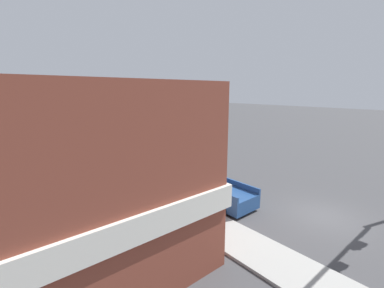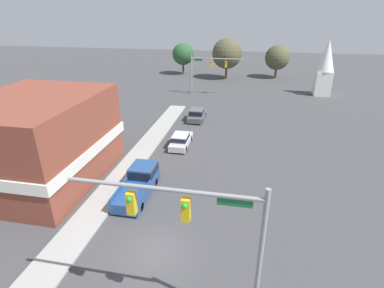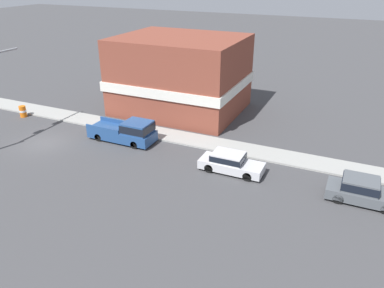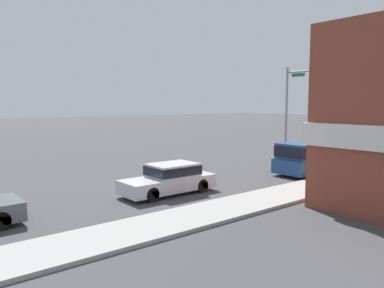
% 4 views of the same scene
% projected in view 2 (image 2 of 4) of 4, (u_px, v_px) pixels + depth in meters
% --- Properties ---
extents(ground_plane, '(200.00, 200.00, 0.00)m').
position_uv_depth(ground_plane, '(155.00, 252.00, 18.54)').
color(ground_plane, '#424244').
extents(sidewalk_curb, '(2.40, 60.00, 0.14)m').
position_uv_depth(sidewalk_curb, '(72.00, 239.00, 19.51)').
color(sidewalk_curb, '#9E9E99').
rests_on(sidewalk_curb, ground).
extents(near_signal_assembly, '(8.35, 0.49, 7.68)m').
position_uv_depth(near_signal_assembly, '(201.00, 225.00, 12.36)').
color(near_signal_assembly, gray).
rests_on(near_signal_assembly, ground).
extents(far_signal_assembly, '(9.00, 0.49, 6.72)m').
position_uv_depth(far_signal_assembly, '(208.00, 66.00, 51.01)').
color(far_signal_assembly, gray).
rests_on(far_signal_assembly, ground).
extents(car_lead, '(1.77, 4.59, 1.43)m').
position_uv_depth(car_lead, '(181.00, 140.00, 32.70)').
color(car_lead, black).
rests_on(car_lead, ground).
extents(car_second_ahead, '(1.91, 4.40, 1.59)m').
position_uv_depth(car_second_ahead, '(197.00, 114.00, 40.46)').
color(car_second_ahead, black).
rests_on(car_second_ahead, ground).
extents(pickup_truck_parked, '(2.09, 5.76, 1.94)m').
position_uv_depth(pickup_truck_parked, '(140.00, 182.00, 24.33)').
color(pickup_truck_parked, black).
rests_on(pickup_truck_parked, ground).
extents(corner_brick_building, '(10.07, 12.27, 7.37)m').
position_uv_depth(corner_brick_building, '(38.00, 141.00, 25.30)').
color(corner_brick_building, brown).
rests_on(corner_brick_building, ground).
extents(church_steeple, '(2.91, 2.91, 9.26)m').
position_uv_depth(church_steeple, '(325.00, 67.00, 50.81)').
color(church_steeple, white).
rests_on(church_steeple, ground).
extents(backdrop_tree_left_far, '(4.83, 4.83, 6.98)m').
position_uv_depth(backdrop_tree_left_far, '(183.00, 54.00, 67.73)').
color(backdrop_tree_left_far, '#4C3823').
rests_on(backdrop_tree_left_far, ground).
extents(backdrop_tree_left_mid, '(6.26, 6.26, 8.41)m').
position_uv_depth(backdrop_tree_left_mid, '(227.00, 54.00, 63.03)').
color(backdrop_tree_left_mid, '#4C3823').
rests_on(backdrop_tree_left_mid, ground).
extents(backdrop_tree_center, '(5.19, 5.19, 6.96)m').
position_uv_depth(backdrop_tree_center, '(277.00, 58.00, 64.14)').
color(backdrop_tree_center, '#4C3823').
rests_on(backdrop_tree_center, ground).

